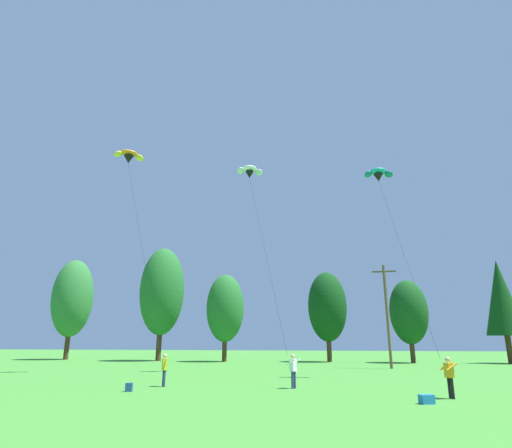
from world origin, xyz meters
TOP-DOWN VIEW (x-y plane):
  - treeline_tree_a at (-34.43, 52.89)m, footprint 5.46×5.46m
  - treeline_tree_b at (-20.61, 51.74)m, footprint 5.69×5.69m
  - treeline_tree_c at (-11.87, 51.29)m, footprint 4.64×4.64m
  - treeline_tree_d at (0.63, 53.10)m, footprint 4.70×4.70m
  - treeline_tree_e at (10.03, 52.62)m, footprint 4.34×4.34m
  - treeline_tree_f at (20.38, 53.21)m, footprint 4.14×4.14m
  - utility_pole at (6.49, 41.19)m, footprint 2.20×0.26m
  - kite_flyer_near at (-7.17, 22.44)m, footprint 0.48×0.58m
  - kite_flyer_mid at (-0.21, 22.87)m, footprint 0.72×0.74m
  - kite_flyer_far at (6.81, 20.19)m, footprint 0.70×0.72m
  - parafoil_kite_high_orange at (-15.14, 30.78)m, footprint 9.06×9.50m
  - parafoil_kite_mid_white at (-4.97, 33.78)m, footprint 5.63×11.57m
  - parafoil_kite_far_teal at (5.62, 30.22)m, footprint 2.24×10.68m
  - backpack at (-7.86, 19.92)m, footprint 0.36×0.30m
  - picnic_cooler at (5.48, 18.36)m, footprint 0.62×0.54m

SIDE VIEW (x-z plane):
  - picnic_cooler at x=5.48m, z-range 0.00..0.34m
  - backpack at x=-7.86m, z-range 0.00..0.40m
  - kite_flyer_near at x=-7.17m, z-range 0.14..1.83m
  - kite_flyer_mid at x=-0.21m, z-range 0.15..1.84m
  - kite_flyer_far at x=6.81m, z-range 0.15..1.84m
  - utility_pole at x=6.49m, z-range 0.26..9.61m
  - treeline_tree_e at x=10.03m, z-range 0.99..10.39m
  - treeline_tree_c at x=-11.87m, z-range 1.11..11.63m
  - treeline_tree_d at x=0.63m, z-range 1.13..11.85m
  - treeline_tree_f at x=20.38m, z-range 1.46..13.02m
  - treeline_tree_a at x=-34.43m, z-range 1.43..14.97m
  - treeline_tree_b at x=-20.61m, z-range 1.52..15.92m
  - parafoil_kite_far_teal at x=5.62m, z-range 7.67..20.93m
  - parafoil_kite_mid_white at x=-4.97m, z-range 8.92..24.81m
  - parafoil_kite_high_orange at x=-15.14m, z-range 9.25..26.63m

